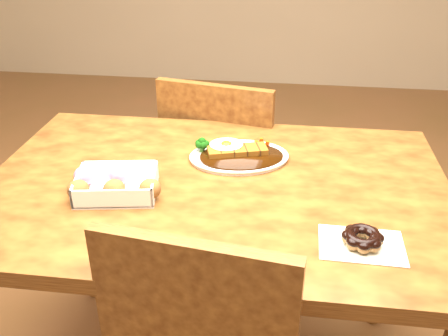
# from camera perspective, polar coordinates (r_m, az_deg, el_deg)

# --- Properties ---
(table) EXTENTS (1.20, 0.80, 0.75)m
(table) POSITION_cam_1_polar(r_m,az_deg,el_deg) (1.34, -0.98, -5.35)
(table) COLOR #431E0D
(table) RESTS_ON ground
(chair_far) EXTENTS (0.49, 0.49, 0.87)m
(chair_far) POSITION_cam_1_polar(r_m,az_deg,el_deg) (1.89, 0.23, -0.59)
(chair_far) COLOR #431E0D
(chair_far) RESTS_ON ground
(katsu_curry_plate) EXTENTS (0.31, 0.25, 0.05)m
(katsu_curry_plate) POSITION_cam_1_polar(r_m,az_deg,el_deg) (1.40, 1.53, 1.59)
(katsu_curry_plate) COLOR white
(katsu_curry_plate) RESTS_ON table
(donut_box) EXTENTS (0.23, 0.18, 0.06)m
(donut_box) POSITION_cam_1_polar(r_m,az_deg,el_deg) (1.26, -12.44, -1.77)
(donut_box) COLOR white
(donut_box) RESTS_ON table
(pon_de_ring) EXTENTS (0.18, 0.13, 0.03)m
(pon_de_ring) POSITION_cam_1_polar(r_m,az_deg,el_deg) (1.10, 15.55, -7.78)
(pon_de_ring) COLOR silver
(pon_de_ring) RESTS_ON table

